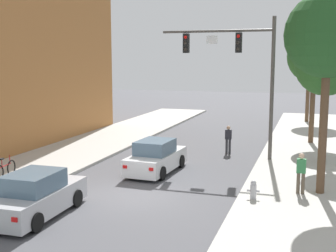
{
  "coord_description": "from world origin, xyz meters",
  "views": [
    {
      "loc": [
        6.55,
        -15.88,
        5.4
      ],
      "look_at": [
        -0.49,
        5.91,
        2.0
      ],
      "focal_mm": 47.35,
      "sensor_mm": 36.0,
      "label": 1
    }
  ],
  "objects_px": {
    "car_following_silver": "(36,196)",
    "traffic_signal_mast": "(240,62)",
    "car_lead_white": "(156,158)",
    "street_tree_farthest": "(310,53)",
    "pedestrian_crossing_road": "(228,138)",
    "fire_hydrant": "(253,189)",
    "pedestrian_sidewalk_right_walker": "(301,171)",
    "bicycle_leaning": "(5,170)",
    "street_tree_third": "(315,57)",
    "street_tree_second": "(326,66)",
    "street_tree_nearest": "(328,36)"
  },
  "relations": [
    {
      "from": "car_following_silver",
      "to": "street_tree_nearest",
      "type": "xyz_separation_m",
      "value": [
        9.46,
        5.46,
        5.6
      ]
    },
    {
      "from": "pedestrian_sidewalk_right_walker",
      "to": "pedestrian_crossing_road",
      "type": "bearing_deg",
      "value": 119.73
    },
    {
      "from": "bicycle_leaning",
      "to": "street_tree_farthest",
      "type": "height_order",
      "value": "street_tree_farthest"
    },
    {
      "from": "car_lead_white",
      "to": "car_following_silver",
      "type": "relative_size",
      "value": 1.02
    },
    {
      "from": "fire_hydrant",
      "to": "street_tree_nearest",
      "type": "xyz_separation_m",
      "value": [
        2.46,
        1.58,
        5.82
      ]
    },
    {
      "from": "car_lead_white",
      "to": "street_tree_second",
      "type": "bearing_deg",
      "value": 28.92
    },
    {
      "from": "pedestrian_crossing_road",
      "to": "fire_hydrant",
      "type": "relative_size",
      "value": 2.28
    },
    {
      "from": "traffic_signal_mast",
      "to": "bicycle_leaning",
      "type": "distance_m",
      "value": 12.9
    },
    {
      "from": "car_following_silver",
      "to": "street_tree_nearest",
      "type": "distance_m",
      "value": 12.28
    },
    {
      "from": "street_tree_second",
      "to": "street_tree_farthest",
      "type": "distance_m",
      "value": 15.75
    },
    {
      "from": "car_lead_white",
      "to": "street_tree_second",
      "type": "height_order",
      "value": "street_tree_second"
    },
    {
      "from": "traffic_signal_mast",
      "to": "street_tree_second",
      "type": "relative_size",
      "value": 1.14
    },
    {
      "from": "traffic_signal_mast",
      "to": "pedestrian_sidewalk_right_walker",
      "type": "distance_m",
      "value": 8.08
    },
    {
      "from": "car_following_silver",
      "to": "pedestrian_crossing_road",
      "type": "xyz_separation_m",
      "value": [
        4.48,
        12.51,
        0.19
      ]
    },
    {
      "from": "bicycle_leaning",
      "to": "street_tree_farthest",
      "type": "distance_m",
      "value": 27.35
    },
    {
      "from": "street_tree_third",
      "to": "pedestrian_crossing_road",
      "type": "bearing_deg",
      "value": -136.63
    },
    {
      "from": "pedestrian_crossing_road",
      "to": "street_tree_farthest",
      "type": "bearing_deg",
      "value": 73.85
    },
    {
      "from": "car_lead_white",
      "to": "street_tree_farthest",
      "type": "distance_m",
      "value": 21.73
    },
    {
      "from": "car_lead_white",
      "to": "street_tree_farthest",
      "type": "height_order",
      "value": "street_tree_farthest"
    },
    {
      "from": "street_tree_third",
      "to": "street_tree_farthest",
      "type": "bearing_deg",
      "value": 92.07
    },
    {
      "from": "pedestrian_sidewalk_right_walker",
      "to": "traffic_signal_mast",
      "type": "bearing_deg",
      "value": 119.89
    },
    {
      "from": "fire_hydrant",
      "to": "street_tree_farthest",
      "type": "bearing_deg",
      "value": 85.84
    },
    {
      "from": "pedestrian_crossing_road",
      "to": "pedestrian_sidewalk_right_walker",
      "type": "distance_m",
      "value": 8.54
    },
    {
      "from": "street_tree_third",
      "to": "pedestrian_sidewalk_right_walker",
      "type": "bearing_deg",
      "value": -91.72
    },
    {
      "from": "street_tree_second",
      "to": "car_following_silver",
      "type": "bearing_deg",
      "value": -130.24
    },
    {
      "from": "bicycle_leaning",
      "to": "pedestrian_sidewalk_right_walker",
      "type": "bearing_deg",
      "value": 7.39
    },
    {
      "from": "street_tree_nearest",
      "to": "street_tree_third",
      "type": "bearing_deg",
      "value": 92.01
    },
    {
      "from": "car_following_silver",
      "to": "street_tree_second",
      "type": "xyz_separation_m",
      "value": [
        9.62,
        11.37,
        4.41
      ]
    },
    {
      "from": "street_tree_nearest",
      "to": "street_tree_farthest",
      "type": "height_order",
      "value": "street_tree_nearest"
    },
    {
      "from": "pedestrian_sidewalk_right_walker",
      "to": "street_tree_farthest",
      "type": "xyz_separation_m",
      "value": [
        -0.02,
        21.97,
        4.94
      ]
    },
    {
      "from": "pedestrian_sidewalk_right_walker",
      "to": "street_tree_farthest",
      "type": "relative_size",
      "value": 0.21
    },
    {
      "from": "fire_hydrant",
      "to": "street_tree_third",
      "type": "height_order",
      "value": "street_tree_third"
    },
    {
      "from": "fire_hydrant",
      "to": "traffic_signal_mast",
      "type": "bearing_deg",
      "value": 103.48
    },
    {
      "from": "fire_hydrant",
      "to": "bicycle_leaning",
      "type": "bearing_deg",
      "value": -177.75
    },
    {
      "from": "car_following_silver",
      "to": "bicycle_leaning",
      "type": "xyz_separation_m",
      "value": [
        -3.97,
        3.45,
        -0.18
      ]
    },
    {
      "from": "fire_hydrant",
      "to": "street_tree_nearest",
      "type": "height_order",
      "value": "street_tree_nearest"
    },
    {
      "from": "car_lead_white",
      "to": "street_tree_third",
      "type": "height_order",
      "value": "street_tree_third"
    },
    {
      "from": "car_following_silver",
      "to": "street_tree_second",
      "type": "height_order",
      "value": "street_tree_second"
    },
    {
      "from": "pedestrian_sidewalk_right_walker",
      "to": "street_tree_nearest",
      "type": "bearing_deg",
      "value": 26.13
    },
    {
      "from": "street_tree_nearest",
      "to": "street_tree_farthest",
      "type": "bearing_deg",
      "value": 92.04
    },
    {
      "from": "car_lead_white",
      "to": "fire_hydrant",
      "type": "height_order",
      "value": "car_lead_white"
    },
    {
      "from": "car_following_silver",
      "to": "bicycle_leaning",
      "type": "relative_size",
      "value": 2.42
    },
    {
      "from": "pedestrian_crossing_road",
      "to": "bicycle_leaning",
      "type": "bearing_deg",
      "value": -133.02
    },
    {
      "from": "street_tree_nearest",
      "to": "street_tree_third",
      "type": "distance_m",
      "value": 11.4
    },
    {
      "from": "pedestrian_crossing_road",
      "to": "street_tree_second",
      "type": "bearing_deg",
      "value": -12.45
    },
    {
      "from": "car_following_silver",
      "to": "traffic_signal_mast",
      "type": "bearing_deg",
      "value": 64.42
    },
    {
      "from": "car_following_silver",
      "to": "street_tree_third",
      "type": "height_order",
      "value": "street_tree_third"
    },
    {
      "from": "traffic_signal_mast",
      "to": "pedestrian_crossing_road",
      "type": "distance_m",
      "value": 4.71
    },
    {
      "from": "street_tree_farthest",
      "to": "street_tree_second",
      "type": "bearing_deg",
      "value": -86.61
    },
    {
      "from": "traffic_signal_mast",
      "to": "bicycle_leaning",
      "type": "bearing_deg",
      "value": -140.63
    }
  ]
}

